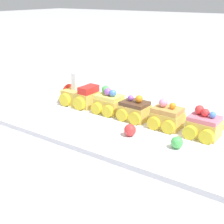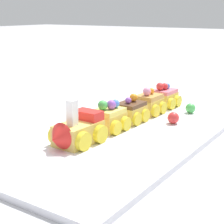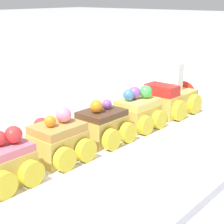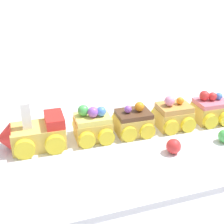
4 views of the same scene
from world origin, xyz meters
TOP-DOWN VIEW (x-y plane):
  - ground_plane at (0.00, 0.00)m, footprint 10.00×10.00m
  - display_board at (0.00, 0.00)m, footprint 0.77×0.39m
  - cake_train_locomotive at (0.17, -0.01)m, footprint 0.12×0.08m
  - cake_car_lemon at (0.06, -0.01)m, footprint 0.07×0.08m
  - cake_car_chocolate at (-0.02, -0.00)m, footprint 0.07×0.08m
  - cake_car_caramel at (-0.11, -0.00)m, footprint 0.07×0.08m
  - cake_car_strawberry at (-0.20, -0.00)m, footprint 0.07×0.08m
  - gumball_red at (-0.07, 0.09)m, footprint 0.03×0.03m

SIDE VIEW (x-z plane):
  - ground_plane at x=0.00m, z-range 0.00..0.00m
  - display_board at x=0.00m, z-range 0.00..0.01m
  - gumball_red at x=-0.07m, z-range 0.01..0.04m
  - cake_car_chocolate at x=-0.02m, z-range 0.00..0.07m
  - cake_car_strawberry at x=-0.20m, z-range 0.00..0.07m
  - cake_car_caramel at x=-0.11m, z-range 0.00..0.07m
  - cake_train_locomotive at x=0.17m, z-range -0.01..0.08m
  - cake_car_lemon at x=0.06m, z-range 0.00..0.07m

